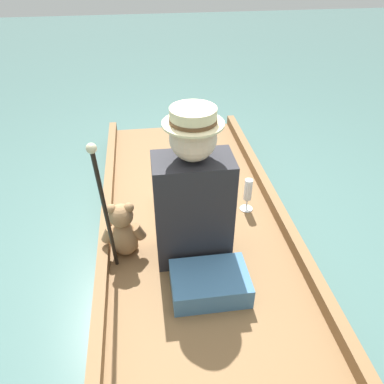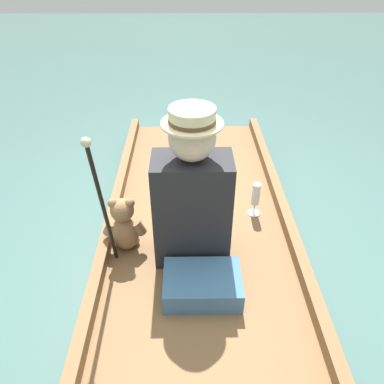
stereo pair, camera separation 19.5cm
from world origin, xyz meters
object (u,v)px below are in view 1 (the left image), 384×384
Objects in this scene: seated_person at (191,199)px; walking_cane at (104,205)px; wine_glass at (248,192)px; teddy_bear at (123,231)px.

walking_cane is (-0.43, -0.20, 0.15)m from seated_person.
seated_person is 0.55m from wine_glass.
teddy_bear is at bearing -158.78° from wine_glass.
wine_glass is at bearing 21.22° from teddy_bear.
seated_person reaches higher than wine_glass.
seated_person is 0.42m from teddy_bear.
walking_cane is at bearing -153.64° from seated_person.
seated_person is 0.50m from walking_cane.
wine_glass is (0.41, 0.30, -0.20)m from seated_person.
seated_person is 3.82× the size of wine_glass.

